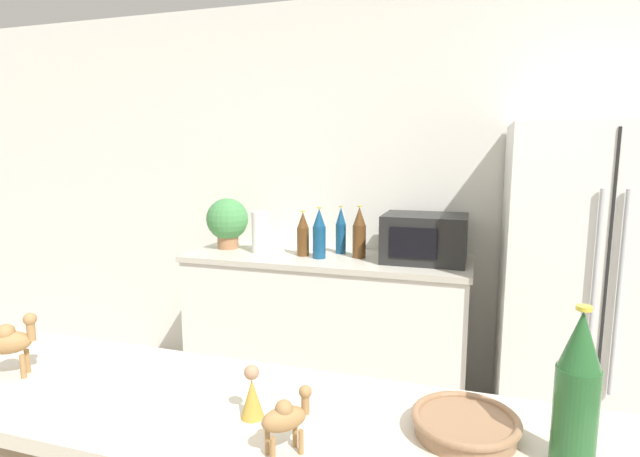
{
  "coord_description": "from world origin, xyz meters",
  "views": [
    {
      "loc": [
        0.58,
        -0.52,
        1.58
      ],
      "look_at": [
        -0.03,
        1.4,
        1.27
      ],
      "focal_mm": 28.0,
      "sensor_mm": 36.0,
      "label": 1
    }
  ],
  "objects_px": {
    "wise_man_figurine_crimson": "(252,395)",
    "back_bottle_2": "(341,231)",
    "paper_towel_roll": "(261,232)",
    "back_bottle_1": "(303,234)",
    "back_bottle_0": "(359,233)",
    "back_bottle_3": "(319,234)",
    "camel_figurine_second": "(286,417)",
    "fruit_bowl": "(465,424)",
    "camel_figurine": "(9,341)",
    "potted_plant": "(227,221)",
    "wine_bottle": "(577,392)",
    "refrigerator": "(587,290)",
    "microwave": "(425,238)"
  },
  "relations": [
    {
      "from": "back_bottle_3",
      "to": "back_bottle_0",
      "type": "bearing_deg",
      "value": 20.78
    },
    {
      "from": "back_bottle_1",
      "to": "wine_bottle",
      "type": "bearing_deg",
      "value": -58.28
    },
    {
      "from": "back_bottle_3",
      "to": "back_bottle_2",
      "type": "bearing_deg",
      "value": 64.25
    },
    {
      "from": "back_bottle_1",
      "to": "back_bottle_2",
      "type": "xyz_separation_m",
      "value": [
        0.2,
        0.14,
        0.01
      ]
    },
    {
      "from": "camel_figurine_second",
      "to": "wine_bottle",
      "type": "bearing_deg",
      "value": 13.31
    },
    {
      "from": "back_bottle_0",
      "to": "potted_plant",
      "type": "bearing_deg",
      "value": 178.57
    },
    {
      "from": "back_bottle_0",
      "to": "fruit_bowl",
      "type": "bearing_deg",
      "value": -70.95
    },
    {
      "from": "wine_bottle",
      "to": "fruit_bowl",
      "type": "bearing_deg",
      "value": 166.39
    },
    {
      "from": "potted_plant",
      "to": "fruit_bowl",
      "type": "xyz_separation_m",
      "value": [
        1.59,
        -1.98,
        -0.08
      ]
    },
    {
      "from": "potted_plant",
      "to": "refrigerator",
      "type": "bearing_deg",
      "value": -3.0
    },
    {
      "from": "fruit_bowl",
      "to": "paper_towel_roll",
      "type": "bearing_deg",
      "value": 124.38
    },
    {
      "from": "paper_towel_roll",
      "to": "camel_figurine",
      "type": "distance_m",
      "value": 2.0
    },
    {
      "from": "back_bottle_3",
      "to": "fruit_bowl",
      "type": "distance_m",
      "value": 2.08
    },
    {
      "from": "back_bottle_3",
      "to": "fruit_bowl",
      "type": "relative_size",
      "value": 1.46
    },
    {
      "from": "back_bottle_2",
      "to": "fruit_bowl",
      "type": "distance_m",
      "value": 2.21
    },
    {
      "from": "wine_bottle",
      "to": "camel_figurine_second",
      "type": "xyz_separation_m",
      "value": [
        -0.5,
        -0.12,
        -0.07
      ]
    },
    {
      "from": "wine_bottle",
      "to": "camel_figurine",
      "type": "bearing_deg",
      "value": -178.76
    },
    {
      "from": "fruit_bowl",
      "to": "camel_figurine",
      "type": "distance_m",
      "value": 1.1
    },
    {
      "from": "refrigerator",
      "to": "microwave",
      "type": "xyz_separation_m",
      "value": [
        -0.86,
        0.11,
        0.21
      ]
    },
    {
      "from": "back_bottle_0",
      "to": "wise_man_figurine_crimson",
      "type": "distance_m",
      "value": 2.04
    },
    {
      "from": "potted_plant",
      "to": "back_bottle_0",
      "type": "relative_size",
      "value": 1.05
    },
    {
      "from": "microwave",
      "to": "camel_figurine",
      "type": "distance_m",
      "value": 2.2
    },
    {
      "from": "refrigerator",
      "to": "microwave",
      "type": "distance_m",
      "value": 0.89
    },
    {
      "from": "back_bottle_2",
      "to": "paper_towel_roll",
      "type": "bearing_deg",
      "value": -164.47
    },
    {
      "from": "microwave",
      "to": "back_bottle_1",
      "type": "bearing_deg",
      "value": -174.97
    },
    {
      "from": "microwave",
      "to": "fruit_bowl",
      "type": "distance_m",
      "value": 2.0
    },
    {
      "from": "back_bottle_0",
      "to": "paper_towel_roll",
      "type": "bearing_deg",
      "value": -176.05
    },
    {
      "from": "back_bottle_3",
      "to": "wine_bottle",
      "type": "xyz_separation_m",
      "value": [
        1.09,
        -1.92,
        0.08
      ]
    },
    {
      "from": "fruit_bowl",
      "to": "back_bottle_1",
      "type": "bearing_deg",
      "value": 118.17
    },
    {
      "from": "paper_towel_roll",
      "to": "back_bottle_1",
      "type": "relative_size",
      "value": 0.94
    },
    {
      "from": "back_bottle_1",
      "to": "wise_man_figurine_crimson",
      "type": "height_order",
      "value": "back_bottle_1"
    },
    {
      "from": "back_bottle_3",
      "to": "camel_figurine_second",
      "type": "bearing_deg",
      "value": -73.9
    },
    {
      "from": "camel_figurine",
      "to": "wise_man_figurine_crimson",
      "type": "bearing_deg",
      "value": 0.52
    },
    {
      "from": "microwave",
      "to": "wise_man_figurine_crimson",
      "type": "relative_size",
      "value": 4.08
    },
    {
      "from": "back_bottle_2",
      "to": "back_bottle_0",
      "type": "bearing_deg",
      "value": -33.26
    },
    {
      "from": "potted_plant",
      "to": "wine_bottle",
      "type": "bearing_deg",
      "value": -48.9
    },
    {
      "from": "potted_plant",
      "to": "camel_figurine_second",
      "type": "bearing_deg",
      "value": -59.47
    },
    {
      "from": "paper_towel_roll",
      "to": "back_bottle_0",
      "type": "relative_size",
      "value": 0.83
    },
    {
      "from": "back_bottle_1",
      "to": "fruit_bowl",
      "type": "relative_size",
      "value": 1.31
    },
    {
      "from": "back_bottle_0",
      "to": "camel_figurine_second",
      "type": "xyz_separation_m",
      "value": [
        0.36,
        -2.13,
        0.01
      ]
    },
    {
      "from": "wise_man_figurine_crimson",
      "to": "back_bottle_2",
      "type": "bearing_deg",
      "value": 100.29
    },
    {
      "from": "refrigerator",
      "to": "potted_plant",
      "type": "height_order",
      "value": "refrigerator"
    },
    {
      "from": "back_bottle_2",
      "to": "wine_bottle",
      "type": "distance_m",
      "value": 2.33
    },
    {
      "from": "wine_bottle",
      "to": "wise_man_figurine_crimson",
      "type": "xyz_separation_m",
      "value": [
        -0.62,
        -0.02,
        -0.09
      ]
    },
    {
      "from": "wine_bottle",
      "to": "wise_man_figurine_crimson",
      "type": "bearing_deg",
      "value": -178.0
    },
    {
      "from": "back_bottle_1",
      "to": "wine_bottle",
      "type": "relative_size",
      "value": 0.94
    },
    {
      "from": "refrigerator",
      "to": "wise_man_figurine_crimson",
      "type": "bearing_deg",
      "value": -117.42
    },
    {
      "from": "back_bottle_1",
      "to": "back_bottle_3",
      "type": "relative_size",
      "value": 0.9
    },
    {
      "from": "back_bottle_1",
      "to": "back_bottle_3",
      "type": "bearing_deg",
      "value": -17.39
    },
    {
      "from": "wine_bottle",
      "to": "fruit_bowl",
      "type": "height_order",
      "value": "wine_bottle"
    }
  ]
}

